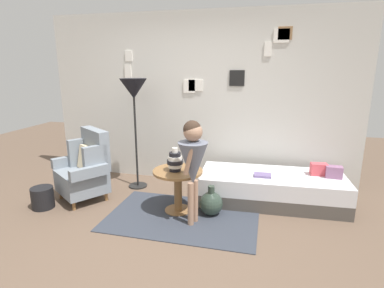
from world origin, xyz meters
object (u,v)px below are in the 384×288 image
(floor_lamp, at_px, (134,94))
(daybed, at_px, (271,188))
(book_on_daybed, at_px, (263,175))
(magazine_basket, at_px, (43,198))
(side_table, at_px, (178,182))
(vase_striped, at_px, (175,161))
(person_child, at_px, (193,159))
(demijohn_near, at_px, (211,203))
(armchair, at_px, (86,168))

(floor_lamp, bearing_deg, daybed, -2.34)
(book_on_daybed, height_order, magazine_basket, book_on_daybed)
(side_table, relative_size, vase_striped, 2.12)
(person_child, distance_m, demijohn_near, 0.72)
(floor_lamp, xyz_separation_m, book_on_daybed, (1.87, -0.20, -1.01))
(person_child, distance_m, book_on_daybed, 1.12)
(armchair, height_order, book_on_daybed, armchair)
(armchair, relative_size, side_table, 1.56)
(floor_lamp, bearing_deg, side_table, -37.68)
(book_on_daybed, relative_size, demijohn_near, 0.58)
(book_on_daybed, xyz_separation_m, magazine_basket, (-2.77, -0.79, -0.28))
(side_table, distance_m, vase_striped, 0.28)
(vase_striped, height_order, magazine_basket, vase_striped)
(vase_striped, xyz_separation_m, book_on_daybed, (1.05, 0.48, -0.26))
(person_child, bearing_deg, vase_striped, 140.05)
(person_child, bearing_deg, floor_lamp, 140.27)
(vase_striped, distance_m, book_on_daybed, 1.18)
(daybed, bearing_deg, person_child, -136.92)
(daybed, distance_m, book_on_daybed, 0.27)
(demijohn_near, bearing_deg, floor_lamp, 153.09)
(magazine_basket, bearing_deg, daybed, 17.37)
(armchair, height_order, daybed, armchair)
(floor_lamp, xyz_separation_m, demijohn_near, (1.27, -0.64, -1.27))
(floor_lamp, distance_m, book_on_daybed, 2.13)
(vase_striped, xyz_separation_m, magazine_basket, (-1.72, -0.31, -0.53))
(armchair, distance_m, daybed, 2.55)
(daybed, height_order, side_table, side_table)
(floor_lamp, relative_size, magazine_basket, 5.84)
(floor_lamp, bearing_deg, vase_striped, -39.66)
(floor_lamp, height_order, book_on_daybed, floor_lamp)
(floor_lamp, bearing_deg, book_on_daybed, -6.05)
(armchair, relative_size, book_on_daybed, 4.41)
(side_table, bearing_deg, floor_lamp, 142.32)
(daybed, height_order, person_child, person_child)
(daybed, distance_m, side_table, 1.30)
(armchair, xyz_separation_m, vase_striped, (1.32, -0.10, 0.24))
(side_table, height_order, magazine_basket, side_table)
(book_on_daybed, bearing_deg, vase_striped, -155.50)
(person_child, xyz_separation_m, demijohn_near, (0.17, 0.27, -0.65))
(armchair, bearing_deg, daybed, 11.12)
(daybed, relative_size, vase_striped, 6.58)
(book_on_daybed, distance_m, magazine_basket, 2.89)
(demijohn_near, xyz_separation_m, magazine_basket, (-2.17, -0.34, -0.01))
(vase_striped, distance_m, person_child, 0.39)
(demijohn_near, bearing_deg, armchair, 177.69)
(daybed, bearing_deg, magazine_basket, -162.63)
(daybed, distance_m, demijohn_near, 0.92)
(side_table, relative_size, floor_lamp, 0.38)
(magazine_basket, bearing_deg, vase_striped, 10.23)
(floor_lamp, height_order, person_child, floor_lamp)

